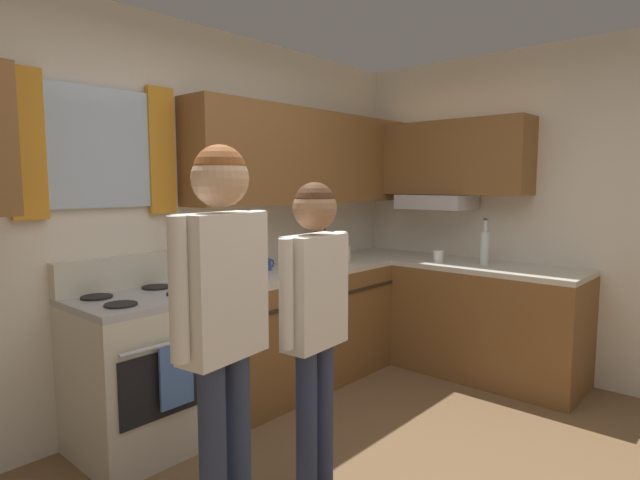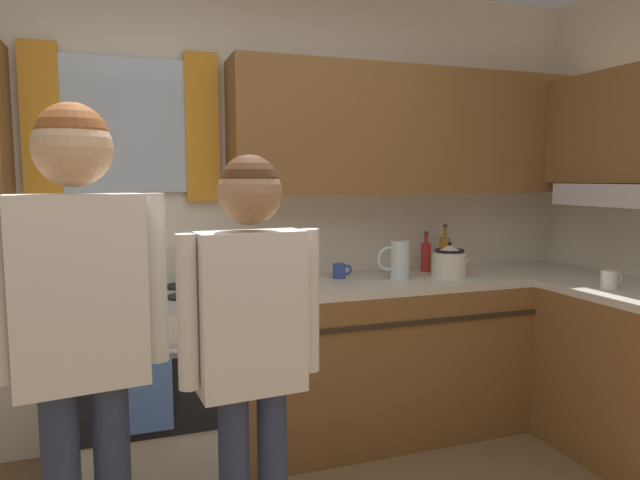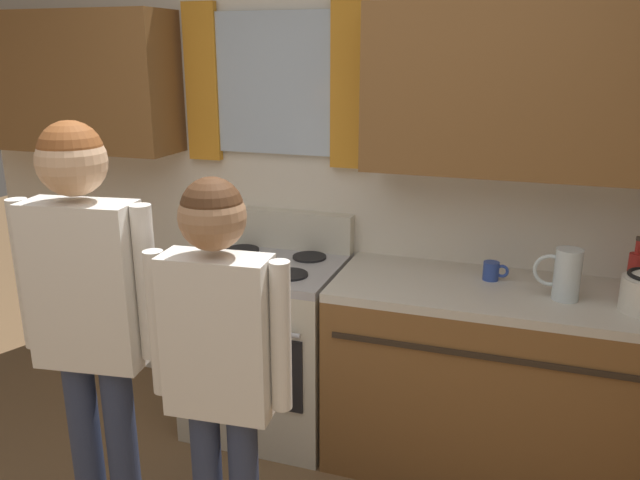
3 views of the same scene
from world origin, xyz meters
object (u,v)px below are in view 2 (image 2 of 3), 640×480
Objects in this scene: stovetop_kettle at (450,261)px; adult_in_plaid at (252,329)px; stove_oven at (146,379)px; mug_cobalt_blue at (340,271)px; adult_left at (80,312)px; bottle_oil_amber at (444,253)px; mug_ceramic_white at (610,279)px; water_pitcher at (399,260)px; bottle_sauce_red at (426,256)px.

stovetop_kettle is 1.70m from adult_in_plaid.
mug_cobalt_blue is at bearing 5.38° from stove_oven.
stovetop_kettle is 0.16× the size of adult_left.
bottle_oil_amber reaches higher than stovetop_kettle.
stove_oven is 8.76× the size of mug_ceramic_white.
bottle_oil_amber is 1.04× the size of stovetop_kettle.
stovetop_kettle is at bearing -7.00° from water_pitcher.
bottle_sauce_red is at bearing 32.44° from adult_left.
adult_left is at bearing -147.91° from water_pitcher.
water_pitcher reaches higher than stove_oven.
adult_left is (-2.50, -0.40, 0.12)m from mug_ceramic_white.
mug_cobalt_blue is (-0.73, -0.07, -0.07)m from bottle_oil_amber.
water_pitcher is at bearing -1.64° from stove_oven.
bottle_oil_amber is 0.19× the size of adult_in_plaid.
stovetop_kettle is 2.13m from adult_left.
adult_in_plaid reaches higher than bottle_oil_amber.
adult_in_plaid is at bearing -136.14° from water_pitcher.
water_pitcher is 1.88m from adult_left.
stove_oven is 9.58× the size of mug_cobalt_blue.
bottle_oil_amber is 0.73m from mug_cobalt_blue.
stove_oven reaches higher than mug_ceramic_white.
stovetop_kettle is (0.61, -0.18, 0.05)m from mug_cobalt_blue.
stovetop_kettle is at bearing 35.74° from adult_in_plaid.
adult_in_plaid is (0.31, -1.07, 0.51)m from stove_oven.
bottle_oil_amber is at bearing 25.87° from water_pitcher.
bottle_sauce_red is 0.15× the size of adult_left.
adult_in_plaid is (-1.38, -0.99, -0.02)m from stovetop_kettle.
stove_oven is at bearing 178.36° from water_pitcher.
stove_oven is 1.77m from stovetop_kettle.
adult_in_plaid is at bearing -3.52° from adult_left.
stove_oven is 1.89m from bottle_oil_amber.
mug_cobalt_blue is 0.07× the size of adult_in_plaid.
bottle_oil_amber is 0.27m from stovetop_kettle.
stovetop_kettle is at bearing -115.74° from bottle_oil_amber.
stove_oven is 1.76m from bottle_sauce_red.
water_pitcher is (-0.31, 0.04, 0.02)m from stovetop_kettle.
mug_cobalt_blue is 1.73m from adult_left.
adult_in_plaid is (-1.07, -1.03, -0.04)m from water_pitcher.
stovetop_kettle reaches higher than stove_oven.
bottle_oil_amber reaches higher than water_pitcher.
stove_oven is 1.22m from adult_left.
mug_cobalt_blue is at bearing 163.63° from stovetop_kettle.
mug_ceramic_white is at bearing -31.63° from mug_cobalt_blue.
bottle_oil_amber is 1.30× the size of water_pitcher.
adult_left is at bearing -171.02° from mug_ceramic_white.
bottle_oil_amber is 0.95m from mug_ceramic_white.
mug_ceramic_white is at bearing -33.61° from water_pitcher.
stove_oven is 1.48m from water_pitcher.
adult_in_plaid is at bearing -137.94° from bottle_sauce_red.
bottle_sauce_red is (1.67, 0.16, 0.53)m from stove_oven.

